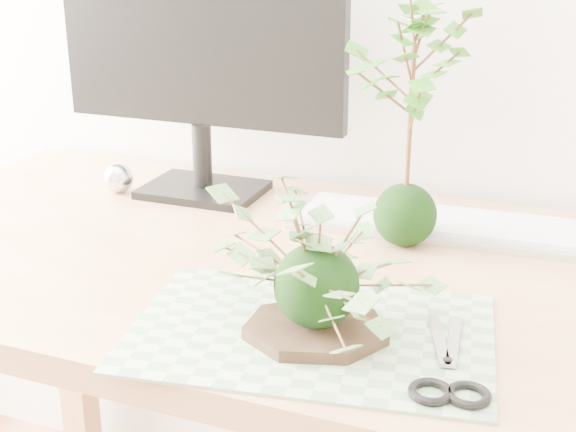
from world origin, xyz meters
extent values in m
cube|color=tan|center=(0.08, 1.23, 0.72)|extent=(1.60, 0.70, 0.04)
cube|color=tan|center=(-0.66, 1.52, 0.35)|extent=(0.06, 0.06, 0.70)
cube|color=#608862|center=(0.07, 1.03, 0.74)|extent=(0.46, 0.34, 0.00)
cylinder|color=black|center=(0.08, 1.03, 0.75)|extent=(0.22, 0.22, 0.01)
sphere|color=black|center=(0.08, 1.03, 0.81)|extent=(0.10, 0.10, 0.10)
sphere|color=black|center=(0.10, 1.34, 0.79)|extent=(0.09, 0.09, 0.09)
cylinder|color=#4D2F1A|center=(0.10, 1.34, 0.92)|extent=(0.01, 0.01, 0.23)
cube|color=#B3B4B8|center=(0.16, 1.42, 0.75)|extent=(0.50, 0.17, 0.01)
cube|color=silver|center=(0.16, 1.42, 0.76)|extent=(0.47, 0.14, 0.01)
cube|color=black|center=(-0.28, 1.44, 0.75)|extent=(0.20, 0.15, 0.01)
cylinder|color=black|center=(-0.28, 1.44, 0.81)|extent=(0.03, 0.03, 0.11)
cube|color=black|center=(-0.28, 1.45, 1.03)|extent=(0.51, 0.04, 0.32)
sphere|color=silver|center=(-0.42, 1.39, 0.77)|extent=(0.05, 0.05, 0.05)
cube|color=#9A9A9F|center=(0.23, 1.06, 0.75)|extent=(0.05, 0.11, 0.00)
cube|color=#9A9A9F|center=(0.24, 1.06, 0.75)|extent=(0.03, 0.11, 0.00)
torus|color=black|center=(0.22, 0.96, 0.75)|extent=(0.06, 0.06, 0.01)
torus|color=black|center=(0.25, 0.96, 0.75)|extent=(0.06, 0.06, 0.01)
camera|label=1|loc=(0.35, 0.26, 1.20)|focal=50.00mm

